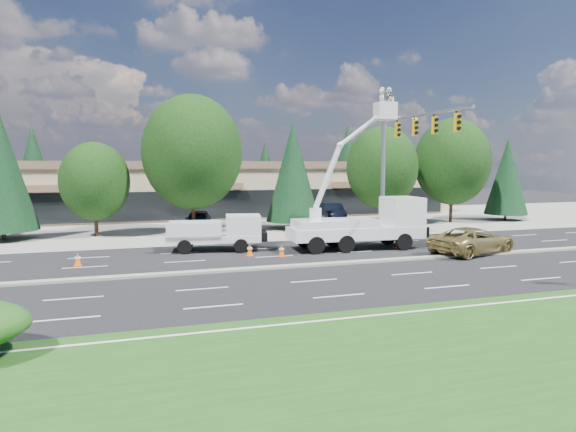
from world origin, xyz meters
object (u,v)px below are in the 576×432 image
object	(u,v)px
utility_pickup	(221,236)
bucket_truck	(366,216)
minivan	(473,241)
signal_mast	(399,152)

from	to	relation	value
utility_pickup	bucket_truck	distance (m)	9.01
bucket_truck	minivan	xyz separation A→B (m)	(5.14, -3.56, -1.28)
bucket_truck	minivan	world-z (taller)	bucket_truck
utility_pickup	bucket_truck	world-z (taller)	bucket_truck
signal_mast	minivan	size ratio (longest dim) A/B	1.83
signal_mast	utility_pickup	size ratio (longest dim) A/B	1.73
signal_mast	utility_pickup	xyz separation A→B (m)	(-12.55, -0.92, -5.17)
signal_mast	bucket_truck	size ratio (longest dim) A/B	1.03
signal_mast	bucket_truck	xyz separation A→B (m)	(-3.84, -2.89, -4.00)
signal_mast	bucket_truck	world-z (taller)	bucket_truck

